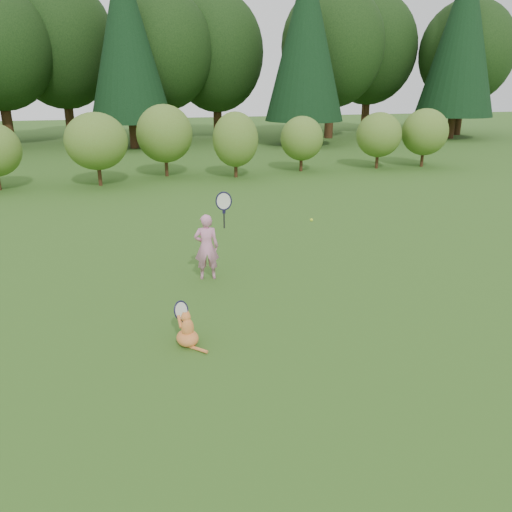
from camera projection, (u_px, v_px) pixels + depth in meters
name	position (u px, v px, depth m)	size (l,w,h in m)	color
ground	(258.00, 310.00, 8.64)	(100.00, 100.00, 0.00)	#225919
shrub_row	(168.00, 144.00, 19.98)	(28.00, 3.00, 2.80)	#566920
woodland_backdrop	(140.00, 9.00, 27.05)	(48.00, 10.00, 15.00)	black
child	(207.00, 245.00, 9.80)	(0.75, 0.40, 1.99)	pink
cat	(187.00, 328.00, 7.41)	(0.49, 0.80, 0.74)	orange
tennis_ball	(311.00, 220.00, 10.04)	(0.06, 0.06, 0.06)	#BADD1A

